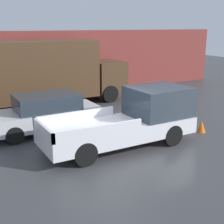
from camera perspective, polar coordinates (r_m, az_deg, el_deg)
The scene contains 7 objects.
ground_plane at distance 11.10m, azimuth 0.38°, elevation -7.16°, with size 60.00×60.00×0.00m, color #3D3D3F.
building_wall at distance 19.34m, azimuth -14.15°, elevation 8.30°, with size 28.00×0.15×3.98m.
pickup_truck at distance 11.53m, azimuth 3.89°, elevation -1.25°, with size 5.67×2.04×2.04m.
car at distance 13.13m, azimuth -12.12°, elevation -0.17°, with size 4.61×1.90×1.58m.
delivery_truck at distance 17.41m, azimuth -11.37°, elevation 7.29°, with size 7.92×2.51×3.50m.
newspaper_box at distance 20.23m, azimuth -5.61°, elevation 4.90°, with size 0.45×0.40×1.12m.
traffic_cone at distance 13.45m, azimuth 16.03°, elevation -2.52°, with size 0.36×0.36×0.50m.
Camera 1 is at (-5.10, -8.87, 4.30)m, focal length 50.00 mm.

